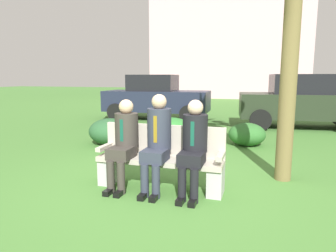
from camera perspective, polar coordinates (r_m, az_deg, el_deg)
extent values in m
plane|color=#457933|center=(4.51, -1.52, -11.40)|extent=(80.00, 80.00, 0.00)
cube|color=#B7AD9E|center=(4.32, -1.59, -6.52)|extent=(1.81, 0.44, 0.07)
cube|color=#B7AD9E|center=(4.43, -0.81, -2.65)|extent=(1.81, 0.06, 0.45)
cube|color=#B7AD9E|center=(4.63, -11.81, -3.91)|extent=(0.08, 0.44, 0.06)
cube|color=#B7AD9E|center=(4.10, 10.00, -5.59)|extent=(0.08, 0.44, 0.06)
cube|color=#B2B2B2|center=(4.70, -11.02, -8.25)|extent=(0.20, 0.37, 0.38)
cube|color=#B2B2B2|center=(4.21, 9.04, -10.28)|extent=(0.20, 0.37, 0.38)
cube|color=#38332D|center=(4.33, -8.82, -5.01)|extent=(0.32, 0.38, 0.16)
cylinder|color=#38332D|center=(4.29, -10.83, -9.45)|extent=(0.11, 0.11, 0.45)
cylinder|color=#38332D|center=(4.22, -8.88, -9.72)|extent=(0.11, 0.11, 0.45)
cube|color=black|center=(4.31, -11.13, -12.08)|extent=(0.09, 0.22, 0.07)
cube|color=black|center=(4.24, -9.18, -12.39)|extent=(0.09, 0.22, 0.07)
cylinder|color=#38332D|center=(4.44, -7.84, -0.74)|extent=(0.34, 0.34, 0.49)
cube|color=#144C3D|center=(4.29, -8.78, -0.84)|extent=(0.05, 0.01, 0.32)
sphere|color=tan|center=(4.39, -7.94, 3.64)|extent=(0.21, 0.21, 0.21)
cube|color=#2D3342|center=(4.14, -2.50, -5.58)|extent=(0.32, 0.38, 0.16)
cylinder|color=#2D3342|center=(4.09, -4.46, -10.27)|extent=(0.11, 0.11, 0.45)
cylinder|color=#2D3342|center=(4.03, -2.31, -10.52)|extent=(0.11, 0.11, 0.45)
cube|color=black|center=(4.10, -4.74, -13.04)|extent=(0.09, 0.22, 0.07)
cube|color=black|center=(4.05, -2.59, -13.33)|extent=(0.09, 0.22, 0.07)
cylinder|color=#2D3342|center=(4.24, -1.66, -0.54)|extent=(0.34, 0.34, 0.58)
cube|color=olive|center=(4.09, -2.42, -0.63)|extent=(0.05, 0.01, 0.37)
sphere|color=tan|center=(4.19, -1.69, 4.62)|extent=(0.21, 0.21, 0.21)
cube|color=black|center=(4.00, 4.50, -6.13)|extent=(0.32, 0.38, 0.16)
cylinder|color=black|center=(3.93, 2.66, -11.04)|extent=(0.11, 0.11, 0.45)
cylinder|color=black|center=(3.90, 4.98, -11.25)|extent=(0.11, 0.11, 0.45)
cube|color=black|center=(3.95, 2.41, -13.92)|extent=(0.09, 0.22, 0.07)
cube|color=black|center=(3.92, 4.74, -14.16)|extent=(0.09, 0.22, 0.07)
cylinder|color=black|center=(4.11, 5.15, -1.35)|extent=(0.34, 0.34, 0.51)
cube|color=#144C3D|center=(3.95, 4.64, -1.49)|extent=(0.05, 0.01, 0.33)
sphere|color=beige|center=(4.06, 5.22, 3.50)|extent=(0.21, 0.21, 0.21)
cylinder|color=brown|center=(4.94, 22.42, 17.02)|extent=(0.25, 0.25, 4.63)
ellipsoid|color=#2E652B|center=(7.28, 14.71, -1.52)|extent=(0.86, 0.79, 0.54)
ellipsoid|color=#29552F|center=(7.31, -11.00, -1.01)|extent=(0.99, 0.91, 0.62)
ellipsoid|color=#2E7830|center=(7.24, 0.78, -0.89)|extent=(1.01, 0.93, 0.63)
cube|color=#1E2338|center=(11.46, -2.09, 4.78)|extent=(3.97, 1.74, 0.76)
cube|color=black|center=(11.48, -2.84, 8.18)|extent=(1.76, 1.44, 0.60)
cylinder|color=black|center=(11.95, 5.29, 3.09)|extent=(0.65, 0.17, 0.64)
cylinder|color=black|center=(10.42, 3.88, 2.22)|extent=(0.65, 0.17, 0.64)
cylinder|color=black|center=(12.68, -6.99, 3.42)|extent=(0.65, 0.17, 0.64)
cylinder|color=black|center=(11.25, -9.91, 2.62)|extent=(0.65, 0.17, 0.64)
cube|color=#232D1E|center=(10.39, 24.29, 3.51)|extent=(4.05, 1.98, 0.76)
cube|color=black|center=(10.32, 23.73, 7.30)|extent=(1.84, 1.54, 0.60)
cylinder|color=black|center=(10.97, 16.29, 2.22)|extent=(0.65, 0.21, 0.64)
cylinder|color=black|center=(9.43, 17.12, 1.09)|extent=(0.65, 0.21, 0.64)
cube|color=#CD9FAC|center=(26.58, 11.90, 17.36)|extent=(11.77, 7.22, 10.88)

